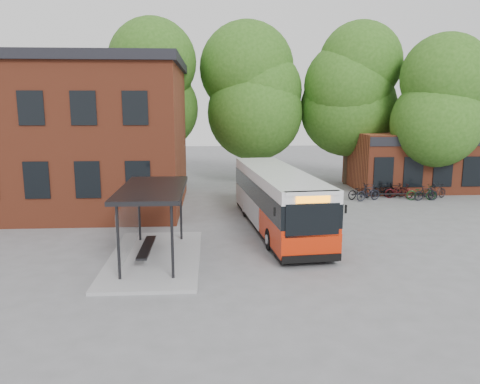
{
  "coord_description": "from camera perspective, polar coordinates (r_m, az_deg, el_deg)",
  "views": [
    {
      "loc": [
        -2.26,
        -18.65,
        5.95
      ],
      "look_at": [
        -0.95,
        2.43,
        2.0
      ],
      "focal_mm": 35.0,
      "sensor_mm": 36.0,
      "label": 1
    }
  ],
  "objects": [
    {
      "name": "tree_1",
      "position": [
        35.8,
        1.68,
        9.39
      ],
      "size": [
        7.92,
        7.92,
        10.4
      ],
      "primitive_type": null,
      "color": "#295617",
      "rests_on": "ground"
    },
    {
      "name": "city_bus",
      "position": [
        22.55,
        4.52,
        -0.99
      ],
      "size": [
        3.44,
        11.46,
        2.87
      ],
      "primitive_type": null,
      "rotation": [
        0.0,
        0.0,
        0.09
      ],
      "color": "red",
      "rests_on": "ground"
    },
    {
      "name": "bike_rail",
      "position": [
        31.41,
        18.04,
        -0.5
      ],
      "size": [
        5.2,
        0.1,
        0.38
      ],
      "primitive_type": null,
      "color": "black",
      "rests_on": "ground"
    },
    {
      "name": "bicycle_2",
      "position": [
        32.0,
        16.72,
        0.22
      ],
      "size": [
        1.76,
        1.16,
        0.87
      ],
      "primitive_type": "imported",
      "rotation": [
        0.0,
        0.0,
        1.95
      ],
      "color": "black",
      "rests_on": "ground"
    },
    {
      "name": "station_building",
      "position": [
        29.71,
        -24.92,
        6.34
      ],
      "size": [
        18.4,
        10.4,
        8.5
      ],
      "primitive_type": null,
      "color": "brown",
      "rests_on": "ground"
    },
    {
      "name": "bus_shelter",
      "position": [
        18.35,
        -10.49,
        -3.78
      ],
      "size": [
        3.6,
        7.0,
        2.9
      ],
      "primitive_type": null,
      "color": "black",
      "rests_on": "ground"
    },
    {
      "name": "bicycle_6",
      "position": [
        31.64,
        21.22,
        -0.07
      ],
      "size": [
        1.9,
        0.76,
        0.98
      ],
      "primitive_type": "imported",
      "rotation": [
        0.0,
        0.0,
        1.51
      ],
      "color": "black",
      "rests_on": "ground"
    },
    {
      "name": "bicycle_0",
      "position": [
        30.86,
        14.38,
        0.07
      ],
      "size": [
        1.97,
        1.35,
        0.98
      ],
      "primitive_type": "imported",
      "rotation": [
        0.0,
        0.0,
        1.99
      ],
      "color": "black",
      "rests_on": "ground"
    },
    {
      "name": "tree_3",
      "position": [
        34.26,
        23.09,
        7.56
      ],
      "size": [
        7.04,
        7.04,
        9.28
      ],
      "primitive_type": null,
      "color": "#295617",
      "rests_on": "ground"
    },
    {
      "name": "tree_2",
      "position": [
        36.14,
        13.11,
        9.61
      ],
      "size": [
        7.92,
        7.92,
        11.0
      ],
      "primitive_type": null,
      "color": "#295617",
      "rests_on": "ground"
    },
    {
      "name": "bicycle_5",
      "position": [
        32.14,
        18.36,
        0.23
      ],
      "size": [
        1.58,
        0.49,
        0.94
      ],
      "primitive_type": "imported",
      "rotation": [
        0.0,
        0.0,
        1.6
      ],
      "color": "black",
      "rests_on": "ground"
    },
    {
      "name": "bicycle_7",
      "position": [
        31.62,
        21.73,
        -0.15
      ],
      "size": [
        1.59,
        0.54,
        0.94
      ],
      "primitive_type": "imported",
      "rotation": [
        0.0,
        0.0,
        1.64
      ],
      "color": "black",
      "rests_on": "ground"
    },
    {
      "name": "bicycle_3",
      "position": [
        31.92,
        17.29,
        0.28
      ],
      "size": [
        1.74,
        0.9,
        1.01
      ],
      "primitive_type": "imported",
      "rotation": [
        0.0,
        0.0,
        1.31
      ],
      "color": "black",
      "rests_on": "ground"
    },
    {
      "name": "bicycle_1",
      "position": [
        30.38,
        15.37,
        -0.08
      ],
      "size": [
        1.81,
        1.03,
        1.05
      ],
      "primitive_type": "imported",
      "rotation": [
        0.0,
        0.0,
        1.9
      ],
      "color": "black",
      "rests_on": "ground"
    },
    {
      "name": "ground",
      "position": [
        19.7,
        3.21,
        -7.0
      ],
      "size": [
        100.0,
        100.0,
        0.0
      ],
      "primitive_type": "plane",
      "color": "slate"
    },
    {
      "name": "tree_0",
      "position": [
        34.85,
        -9.87,
        9.7
      ],
      "size": [
        7.92,
        7.92,
        11.0
      ],
      "primitive_type": null,
      "color": "#295617",
      "rests_on": "ground"
    },
    {
      "name": "shop_row",
      "position": [
        37.14,
        24.2,
        3.56
      ],
      "size": [
        14.0,
        6.2,
        4.0
      ],
      "primitive_type": null,
      "color": "brown",
      "rests_on": "ground"
    },
    {
      "name": "bicycle_4",
      "position": [
        31.84,
        18.85,
        0.11
      ],
      "size": [
        1.87,
        0.86,
        0.95
      ],
      "primitive_type": "imported",
      "rotation": [
        0.0,
        0.0,
        1.44
      ],
      "color": "#390A0E",
      "rests_on": "ground"
    },
    {
      "name": "bicycle_extra_0",
      "position": [
        32.65,
        22.86,
        0.11
      ],
      "size": [
        1.65,
        1.02,
        0.96
      ],
      "primitive_type": "imported",
      "rotation": [
        0.0,
        0.0,
        1.95
      ],
      "color": "black",
      "rests_on": "ground"
    }
  ]
}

